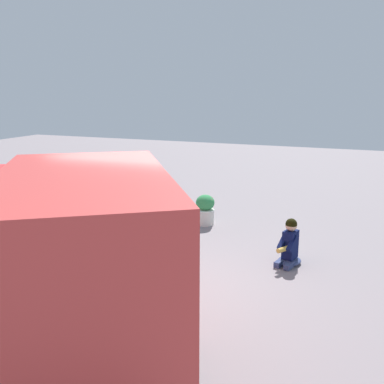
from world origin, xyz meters
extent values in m
plane|color=gray|center=(0.00, 0.00, 0.00)|extent=(40.00, 40.00, 0.00)
cube|color=#D43F3B|center=(0.20, -2.16, 1.30)|extent=(3.72, 4.14, 2.13)
cube|color=#D43F3B|center=(-1.27, -0.02, 1.03)|extent=(2.48, 2.38, 1.58)
cube|color=black|center=(-1.70, 0.61, 1.30)|extent=(1.35, 0.94, 0.60)
cube|color=black|center=(-0.24, -1.52, 0.12)|extent=(4.12, 4.99, 0.24)
cylinder|color=black|center=(-0.41, 0.32, 0.43)|extent=(0.67, 0.84, 0.86)
cylinder|color=black|center=(-1.89, -0.70, 0.43)|extent=(0.67, 0.84, 0.86)
cylinder|color=black|center=(1.31, -2.19, 0.43)|extent=(0.67, 0.84, 0.86)
cylinder|color=black|center=(-0.18, -3.21, 0.43)|extent=(0.67, 0.84, 0.86)
ellipsoid|color=navy|center=(2.06, 1.81, 0.06)|extent=(0.56, 0.61, 0.12)
cube|color=navy|center=(1.92, 1.64, 0.06)|extent=(0.20, 0.38, 0.11)
cube|color=navy|center=(2.11, 1.59, 0.06)|extent=(0.20, 0.38, 0.11)
cube|color=#0C1440|center=(2.06, 1.81, 0.40)|extent=(0.29, 0.36, 0.56)
sphere|color=#D3AA87|center=(2.06, 1.81, 0.78)|extent=(0.22, 0.22, 0.22)
sphere|color=black|center=(2.06, 1.81, 0.81)|extent=(0.22, 0.22, 0.22)
cube|color=#0C1440|center=(1.94, 1.70, 0.47)|extent=(0.17, 0.35, 0.29)
cube|color=#0C1440|center=(2.12, 1.65, 0.47)|extent=(0.17, 0.35, 0.29)
cylinder|color=gold|center=(1.99, 1.51, 0.39)|extent=(0.23, 0.31, 0.09)
cube|color=#DF5F3B|center=(1.99, 1.51, 0.41)|extent=(0.17, 0.24, 0.02)
cylinder|color=silver|center=(-0.37, 3.60, 0.20)|extent=(0.44, 0.44, 0.39)
torus|color=silver|center=(-0.37, 3.60, 0.38)|extent=(0.47, 0.47, 0.04)
ellipsoid|color=#328C4D|center=(-0.37, 3.60, 0.57)|extent=(0.47, 0.47, 0.40)
sphere|color=#E11849|center=(-0.34, 3.79, 0.63)|extent=(0.06, 0.06, 0.06)
sphere|color=#DA1846|center=(-0.21, 3.56, 0.66)|extent=(0.07, 0.07, 0.07)
sphere|color=#E42841|center=(-0.22, 3.72, 0.60)|extent=(0.09, 0.09, 0.09)
sphere|color=#DC3045|center=(-0.24, 3.71, 0.67)|extent=(0.08, 0.08, 0.08)
sphere|color=#E0154E|center=(-0.30, 3.77, 0.64)|extent=(0.09, 0.09, 0.09)
cylinder|color=silver|center=(-2.03, 3.19, 0.14)|extent=(0.46, 0.46, 0.28)
torus|color=silver|center=(-2.03, 3.19, 0.26)|extent=(0.48, 0.48, 0.04)
ellipsoid|color=#418D4E|center=(-2.03, 3.19, 0.47)|extent=(0.52, 0.52, 0.44)
sphere|color=#D73C95|center=(-1.82, 3.15, 0.50)|extent=(0.06, 0.06, 0.06)
sphere|color=#DD43A1|center=(-2.24, 3.14, 0.54)|extent=(0.08, 0.08, 0.08)
sphere|color=#E842A7|center=(-2.12, 3.33, 0.60)|extent=(0.08, 0.08, 0.08)
sphere|color=#D83F90|center=(-1.91, 3.34, 0.56)|extent=(0.09, 0.09, 0.09)
sphere|color=#CD3999|center=(-1.86, 3.24, 0.59)|extent=(0.08, 0.08, 0.08)
sphere|color=#E32E90|center=(-1.85, 3.19, 0.58)|extent=(0.05, 0.05, 0.05)
camera|label=1|loc=(3.33, -6.40, 3.35)|focal=41.07mm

